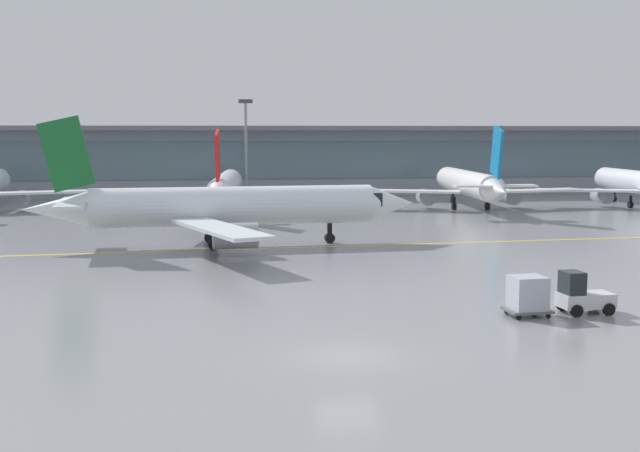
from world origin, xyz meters
The scene contains 9 objects.
ground_plane centered at (0.00, 0.00, 0.00)m, with size 400.00×400.00×0.00m, color gray.
taxiway_centreline_stripe centered at (-3.24, 30.28, 0.00)m, with size 110.00×0.36×0.01m, color yellow.
terminal_concourse centered at (0.00, 83.85, 4.92)m, with size 169.33×11.00×9.60m.
gate_airplane_2 centered at (-3.12, 60.44, 2.73)m, with size 25.44×27.48×9.10m.
gate_airplane_3 centered at (24.63, 59.30, 2.84)m, with size 26.51×28.58×9.46m.
taxiing_regional_jet centered at (-3.63, 32.26, 3.02)m, with size 30.36×28.18×10.05m.
baggage_tug centered at (12.70, 5.99, 0.89)m, with size 2.68×1.76×2.10m.
cargo_dolly_lead centered at (9.86, 5.82, 1.05)m, with size 2.19×1.73×1.94m.
apron_light_mast_1 centered at (-0.04, 74.74, 7.15)m, with size 1.80×0.36×12.94m.
Camera 1 is at (-5.55, -31.04, 8.88)m, focal length 45.81 mm.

